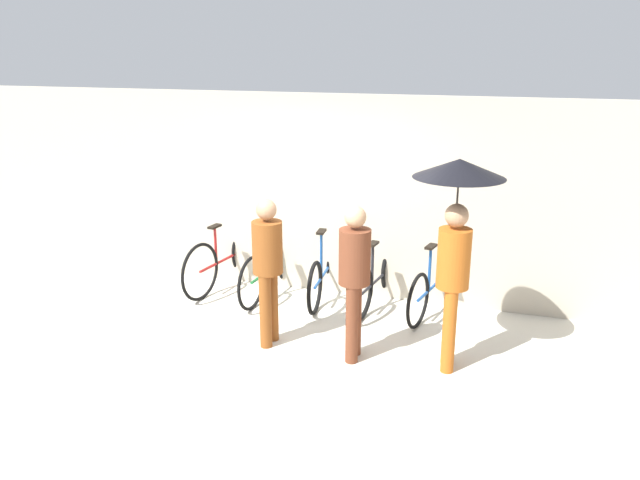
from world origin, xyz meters
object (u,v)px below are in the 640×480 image
(parked_bicycle_2, at_px, (325,271))
(pedestrian_center, at_px, (354,272))
(parked_bicycle_0, at_px, (225,258))
(parked_bicycle_3, at_px, (377,278))
(parked_bicycle_1, at_px, (271,267))
(parked_bicycle_4, at_px, (434,284))
(pedestrian_leading, at_px, (268,262))
(pedestrian_trailing, at_px, (457,214))

(parked_bicycle_2, xyz_separation_m, pedestrian_center, (0.77, -1.49, 0.60))
(parked_bicycle_0, xyz_separation_m, parked_bicycle_2, (1.39, 0.01, -0.04))
(parked_bicycle_2, bearing_deg, parked_bicycle_3, -97.90)
(parked_bicycle_2, relative_size, pedestrian_center, 1.05)
(parked_bicycle_1, height_order, parked_bicycle_4, parked_bicycle_1)
(pedestrian_leading, bearing_deg, parked_bicycle_3, 59.41)
(parked_bicycle_2, height_order, pedestrian_leading, pedestrian_leading)
(parked_bicycle_3, height_order, parked_bicycle_4, parked_bicycle_4)
(parked_bicycle_4, relative_size, pedestrian_trailing, 0.81)
(parked_bicycle_3, distance_m, pedestrian_center, 1.57)
(parked_bicycle_0, distance_m, parked_bicycle_3, 2.09)
(pedestrian_leading, bearing_deg, parked_bicycle_0, 132.13)
(parked_bicycle_4, height_order, pedestrian_leading, pedestrian_leading)
(pedestrian_trailing, bearing_deg, parked_bicycle_0, 150.57)
(parked_bicycle_4, relative_size, pedestrian_center, 1.04)
(parked_bicycle_2, bearing_deg, pedestrian_trailing, -131.88)
(pedestrian_trailing, bearing_deg, parked_bicycle_1, 146.41)
(parked_bicycle_0, xyz_separation_m, pedestrian_center, (2.16, -1.48, 0.56))
(parked_bicycle_2, relative_size, parked_bicycle_3, 1.02)
(parked_bicycle_1, distance_m, parked_bicycle_4, 2.10)
(parked_bicycle_0, distance_m, parked_bicycle_2, 1.39)
(parked_bicycle_1, relative_size, pedestrian_center, 1.08)
(pedestrian_center, bearing_deg, parked_bicycle_0, 141.84)
(parked_bicycle_1, relative_size, parked_bicycle_2, 1.03)
(parked_bicycle_3, xyz_separation_m, pedestrian_trailing, (1.02, -1.27, 1.24))
(parked_bicycle_3, xyz_separation_m, pedestrian_leading, (-0.89, -1.39, 0.59))
(parked_bicycle_4, distance_m, pedestrian_leading, 2.21)
(parked_bicycle_4, bearing_deg, parked_bicycle_3, 104.00)
(pedestrian_leading, bearing_deg, parked_bicycle_1, 112.64)
(parked_bicycle_1, bearing_deg, parked_bicycle_2, -78.33)
(parked_bicycle_3, height_order, pedestrian_leading, pedestrian_leading)
(parked_bicycle_0, xyz_separation_m, pedestrian_trailing, (3.11, -1.31, 1.19))
(parked_bicycle_3, bearing_deg, pedestrian_trailing, -133.34)
(parked_bicycle_1, height_order, parked_bicycle_3, parked_bicycle_1)
(parked_bicycle_1, xyz_separation_m, pedestrian_leading, (0.51, -1.35, 0.57))
(parked_bicycle_1, xyz_separation_m, pedestrian_trailing, (2.41, -1.23, 1.22))
(parked_bicycle_4, distance_m, pedestrian_center, 1.71)
(pedestrian_center, bearing_deg, parked_bicycle_2, 113.55)
(parked_bicycle_0, distance_m, parked_bicycle_4, 2.79)
(parked_bicycle_0, relative_size, parked_bicycle_4, 1.08)
(parked_bicycle_1, distance_m, pedestrian_trailing, 2.97)
(parked_bicycle_2, xyz_separation_m, pedestrian_trailing, (1.72, -1.32, 1.23))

